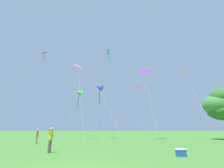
{
  "coord_description": "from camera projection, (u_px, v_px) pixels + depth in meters",
  "views": [
    {
      "loc": [
        1.4,
        -5.96,
        1.58
      ],
      "look_at": [
        2.06,
        27.48,
        11.78
      ],
      "focal_mm": 24.03,
      "sensor_mm": 36.0,
      "label": 1
    }
  ],
  "objects": [
    {
      "name": "kite_orange_box",
      "position": [
        185.0,
        72.0,
        39.08
      ],
      "size": [
        2.14,
        10.16,
        16.83
      ],
      "color": "orange",
      "rests_on": "ground_plane"
    },
    {
      "name": "person_foreground_watcher",
      "position": [
        51.0,
        137.0,
        10.92
      ],
      "size": [
        0.31,
        0.54,
        1.75
      ],
      "color": "#665B4C",
      "rests_on": "ground_plane"
    },
    {
      "name": "tree_left_oak",
      "position": [
        223.0,
        106.0,
        25.08
      ],
      "size": [
        5.97,
        5.5,
        8.34
      ],
      "color": "brown",
      "rests_on": "ground_plane"
    },
    {
      "name": "picnic_cooler",
      "position": [
        181.0,
        152.0,
        9.25
      ],
      "size": [
        0.6,
        0.4,
        0.44
      ],
      "color": "#2351B2",
      "rests_on": "ground_plane"
    },
    {
      "name": "kite_pink_low",
      "position": [
        78.0,
        69.0,
        26.79
      ],
      "size": [
        3.93,
        9.26,
        13.19
      ],
      "color": "pink",
      "rests_on": "ground_plane"
    },
    {
      "name": "kite_blue_delta",
      "position": [
        99.0,
        87.0,
        30.8
      ],
      "size": [
        4.63,
        11.48,
        10.85
      ],
      "color": "blue",
      "rests_on": "ground_plane"
    },
    {
      "name": "kite_teal_box",
      "position": [
        108.0,
        52.0,
        45.03
      ],
      "size": [
        1.25,
        9.55,
        24.88
      ],
      "color": "teal",
      "rests_on": "ground_plane"
    },
    {
      "name": "kite_black_large",
      "position": [
        41.0,
        57.0,
        29.38
      ],
      "size": [
        4.63,
        8.92,
        16.86
      ],
      "color": "black",
      "rests_on": "ground_plane"
    },
    {
      "name": "kite_purple_streamer",
      "position": [
        145.0,
        75.0,
        26.83
      ],
      "size": [
        2.11,
        7.4,
        12.46
      ],
      "color": "purple",
      "rests_on": "ground_plane"
    },
    {
      "name": "kite_green_small",
      "position": [
        79.0,
        92.0,
        41.36
      ],
      "size": [
        2.45,
        13.12,
        12.53
      ],
      "color": "green",
      "rests_on": "ground_plane"
    },
    {
      "name": "kite_red_high",
      "position": [
        138.0,
        89.0,
        44.27
      ],
      "size": [
        1.9,
        9.08,
        14.29
      ],
      "color": "red",
      "rests_on": "ground_plane"
    },
    {
      "name": "person_with_spool",
      "position": [
        37.0,
        135.0,
        17.32
      ],
      "size": [
        0.32,
        0.48,
        1.6
      ],
      "color": "#665B4C",
      "rests_on": "ground_plane"
    }
  ]
}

